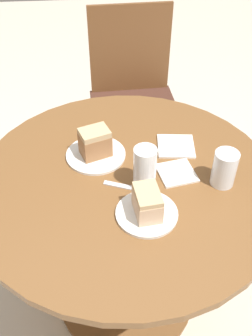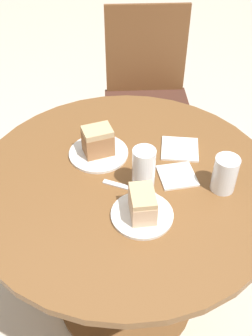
# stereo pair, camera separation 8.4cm
# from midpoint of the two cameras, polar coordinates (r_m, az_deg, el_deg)

# --- Properties ---
(ground_plane) EXTENTS (8.00, 8.00, 0.00)m
(ground_plane) POSITION_cam_midpoint_polar(r_m,az_deg,el_deg) (1.95, 1.29, -17.70)
(ground_plane) COLOR beige
(table) EXTENTS (1.05, 1.05, 0.76)m
(table) POSITION_cam_midpoint_polar(r_m,az_deg,el_deg) (1.50, 1.61, -7.08)
(table) COLOR brown
(table) RESTS_ON ground_plane
(chair) EXTENTS (0.50, 0.47, 0.96)m
(chair) POSITION_cam_midpoint_polar(r_m,az_deg,el_deg) (2.27, 4.17, 10.54)
(chair) COLOR brown
(chair) RESTS_ON ground_plane
(plate_near) EXTENTS (0.20, 0.20, 0.01)m
(plate_near) POSITION_cam_midpoint_polar(r_m,az_deg,el_deg) (1.23, 4.30, -6.83)
(plate_near) COLOR silver
(plate_near) RESTS_ON table
(plate_far) EXTENTS (0.22, 0.22, 0.01)m
(plate_far) POSITION_cam_midpoint_polar(r_m,az_deg,el_deg) (1.44, -2.33, 2.13)
(plate_far) COLOR silver
(plate_far) RESTS_ON table
(cake_slice_near) EXTENTS (0.09, 0.12, 0.09)m
(cake_slice_near) POSITION_cam_midpoint_polar(r_m,az_deg,el_deg) (1.19, 4.42, -5.26)
(cake_slice_near) COLOR beige
(cake_slice_near) RESTS_ON plate_near
(cake_slice_far) EXTENTS (0.12, 0.11, 0.10)m
(cake_slice_far) POSITION_cam_midpoint_polar(r_m,az_deg,el_deg) (1.40, -2.40, 3.91)
(cake_slice_far) COLOR #9E6B42
(cake_slice_far) RESTS_ON plate_far
(glass_lemonade) EXTENTS (0.08, 0.08, 0.15)m
(glass_lemonade) POSITION_cam_midpoint_polar(r_m,az_deg,el_deg) (1.27, 4.45, -0.54)
(glass_lemonade) COLOR beige
(glass_lemonade) RESTS_ON table
(glass_water) EXTENTS (0.08, 0.08, 0.13)m
(glass_water) POSITION_cam_midpoint_polar(r_m,az_deg,el_deg) (1.32, 15.90, -1.07)
(glass_water) COLOR silver
(glass_water) RESTS_ON table
(napkin_stack) EXTENTS (0.15, 0.15, 0.01)m
(napkin_stack) POSITION_cam_midpoint_polar(r_m,az_deg,el_deg) (1.48, 9.44, 2.70)
(napkin_stack) COLOR silver
(napkin_stack) RESTS_ON table
(fork) EXTENTS (0.18, 0.08, 0.00)m
(fork) POSITION_cam_midpoint_polar(r_m,az_deg,el_deg) (1.31, 2.27, -2.98)
(fork) COLOR silver
(fork) RESTS_ON table
(napkin_side) EXTENTS (0.14, 0.14, 0.01)m
(napkin_side) POSITION_cam_midpoint_polar(r_m,az_deg,el_deg) (1.37, 9.19, -1.21)
(napkin_side) COLOR silver
(napkin_side) RESTS_ON table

